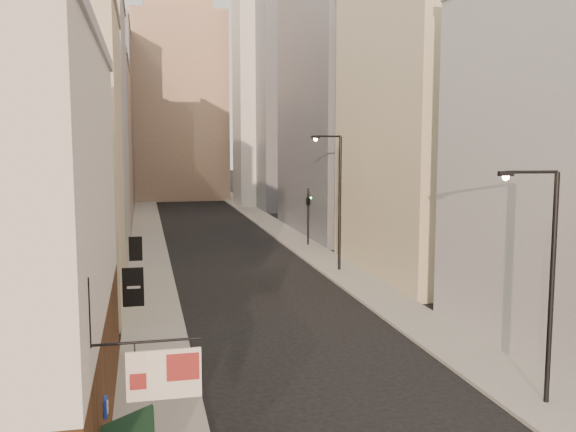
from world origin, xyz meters
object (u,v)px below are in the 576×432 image
Objects in this scene: white_tower at (265,70)px; streetlamp_near at (546,274)px; clock_tower at (178,84)px; streetlamp_mid at (337,195)px; traffic_light_right at (308,202)px.

white_tower is 71.24m from streetlamp_near.
clock_tower reaches higher than streetlamp_mid.
traffic_light_right is at bearing 65.14° from streetlamp_mid.
streetlamp_near is at bearing 79.88° from traffic_light_right.
traffic_light_right is (0.76, 10.81, -1.56)m from streetlamp_mid.
streetlamp_near is 23.21m from streetlamp_mid.
clock_tower reaches higher than streetlamp_near.
clock_tower is at bearing -90.18° from traffic_light_right.
white_tower is 8.30× the size of traffic_light_right.
traffic_light_right is at bearing 94.92° from streetlamp_near.
traffic_light_right is at bearing -80.96° from clock_tower.
streetlamp_mid is at bearing -94.72° from white_tower.
streetlamp_mid reaches higher than traffic_light_right.
white_tower is at bearing -104.15° from traffic_light_right.
white_tower is 48.56m from streetlamp_mid.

